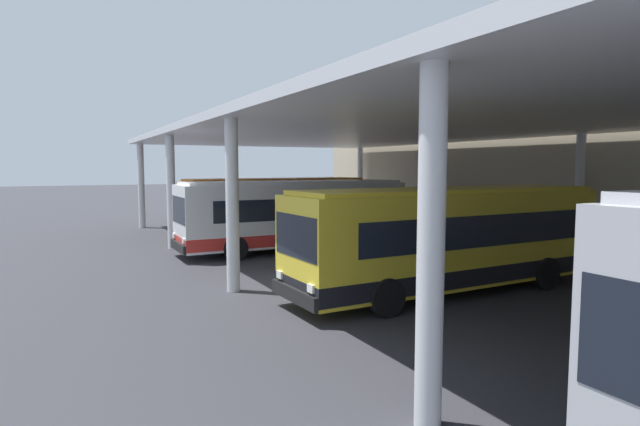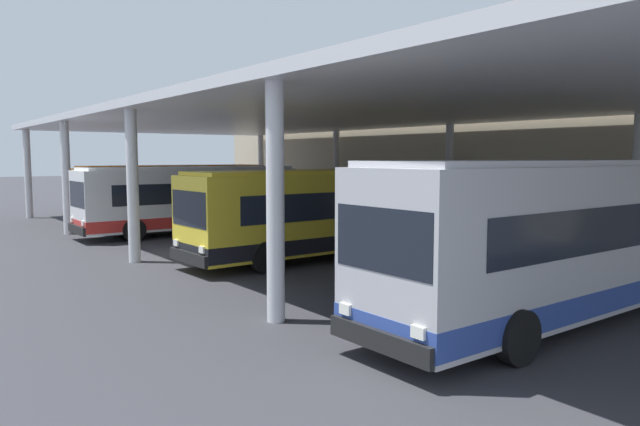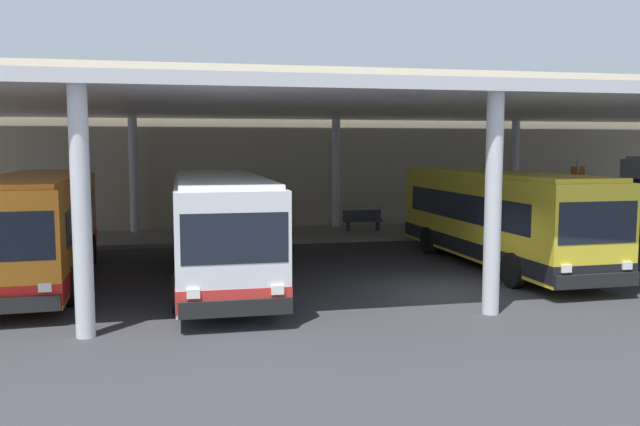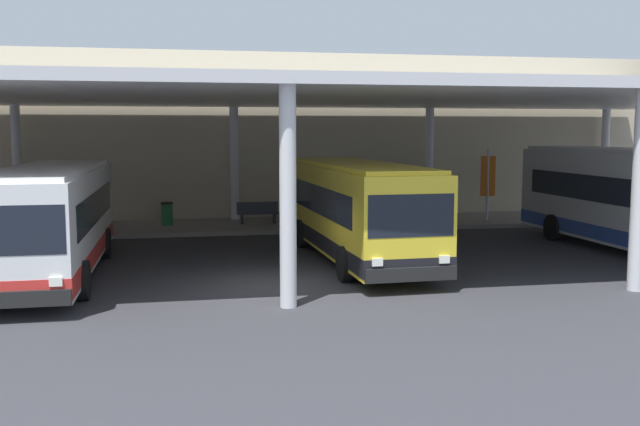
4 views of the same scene
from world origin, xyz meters
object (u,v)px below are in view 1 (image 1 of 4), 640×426
bench_waiting (569,242)px  trash_bin (501,231)px  bus_middle_bay (450,238)px  bus_second_bay (295,214)px  bus_nearest_bay (277,206)px

bench_waiting → trash_bin: trash_bin is taller
bus_middle_bay → bench_waiting: 8.86m
bus_second_bay → trash_bin: (3.12, 9.62, -0.98)m
bus_second_bay → trash_bin: size_ratio=10.76×
bus_second_bay → bus_middle_bay: bearing=5.8°
bench_waiting → trash_bin: bearing=177.4°
bus_second_bay → bench_waiting: size_ratio=5.86×
bus_second_bay → bus_middle_bay: same height
bus_second_bay → bench_waiting: (6.99, 9.45, -0.99)m
bus_second_bay → trash_bin: bus_second_bay is taller
bus_middle_bay → trash_bin: size_ratio=10.81×
bus_second_bay → trash_bin: bearing=72.0°
bus_nearest_bay → trash_bin: bus_nearest_bay is taller
bus_nearest_bay → trash_bin: 11.84m
trash_bin → bus_middle_bay: bearing=-54.8°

